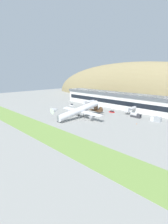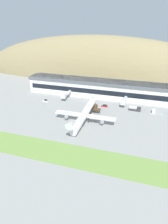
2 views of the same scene
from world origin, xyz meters
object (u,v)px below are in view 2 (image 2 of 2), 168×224
Objects in this scene: service_car_0 at (46,101)px; fuel_truck at (158,111)px; terminal_building at (99,87)px; traffic_cone_0 at (146,120)px; cargo_airplane at (84,115)px; jetway_1 at (124,101)px; box_truck at (135,109)px; service_car_1 at (105,106)px; jetway_0 at (66,94)px.

service_car_0 is 0.63× the size of fuel_truck.
terminal_building reaches higher than traffic_cone_0.
terminal_building is at bearing 95.76° from cargo_airplane.
jetway_1 is at bearing 63.54° from cargo_airplane.
box_truck is at bearing 122.18° from traffic_cone_0.
jetway_0 is at bearing 170.45° from service_car_1.
cargo_airplane is 30.50m from service_car_1.
jetway_0 is at bearing 173.75° from box_truck.
traffic_cone_0 is (61.87, -19.73, -3.71)m from jetway_0.
jetway_1 is at bearing -32.50° from terminal_building.
box_truck is at bearing -37.61° from jetway_1.
jetway_0 is 24.14× the size of traffic_cone_0.
cargo_airplane is at bearing -144.30° from fuel_truck.
service_car_1 is at bearing 5.53° from service_car_0.
jetway_0 is 1.10× the size of jetway_1.
box_truck is (21.18, -0.45, 0.98)m from service_car_1.
traffic_cone_0 is at bearing -49.88° from jetway_1.
cargo_airplane is 10.15× the size of service_car_1.
terminal_building is 27.36m from jetway_1.
terminal_building is 8.39× the size of jetway_0.
cargo_airplane is 50.76m from fuel_truck.
box_truck reaches higher than service_car_0.
terminal_building is 51.00m from fuel_truck.
traffic_cone_0 is at bearing -41.12° from terminal_building.
terminal_building reaches higher than cargo_airplane.
jetway_0 is at bearing -179.10° from jetway_1.
jetway_1 is 2.79× the size of service_car_1.
cargo_airplane is at bearing -52.55° from jetway_0.
jetway_1 reaches higher than traffic_cone_0.
fuel_truck reaches higher than service_car_0.
terminal_building is 43.10m from service_car_0.
jetway_0 is (-21.77, -15.28, -3.61)m from terminal_building.
terminal_building is at bearing 155.76° from fuel_truck.
terminal_building is at bearing 35.94° from service_car_0.
jetway_1 reaches higher than fuel_truck.
fuel_truck reaches higher than traffic_cone_0.
service_car_1 is (5.08, 29.68, -4.83)m from cargo_airplane.
terminal_building is 9.26× the size of jetway_1.
cargo_airplane reaches higher than traffic_cone_0.
cargo_airplane reaches higher than service_car_0.
service_car_1 is 0.58× the size of box_truck.
box_truck is (-14.84, -0.30, 0.01)m from fuel_truck.
box_truck is at bearing -6.25° from jetway_0.
cargo_airplane is at bearing -116.46° from jetway_1.
service_car_0 is at bearing -144.06° from terminal_building.
terminal_building reaches higher than service_car_0.
jetway_0 reaches higher than fuel_truck.
service_car_0 is 75.21m from traffic_cone_0.
terminal_building is at bearing 146.06° from box_truck.
jetway_1 is at bearing 0.90° from jetway_0.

